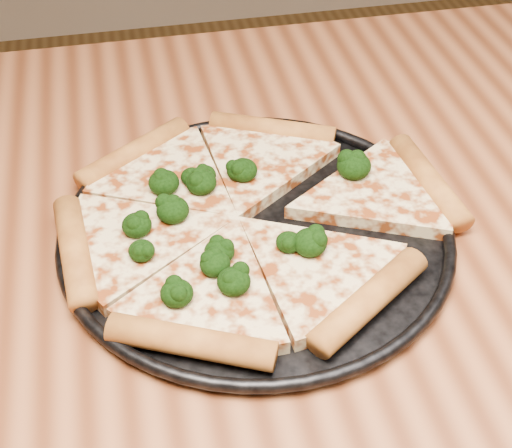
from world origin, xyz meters
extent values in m
cube|color=#99532F|center=(0.00, 0.00, 0.73)|extent=(1.20, 0.90, 0.04)
cylinder|color=black|center=(-0.01, 0.05, 0.75)|extent=(0.34, 0.34, 0.01)
torus|color=black|center=(-0.01, 0.05, 0.76)|extent=(0.36, 0.36, 0.01)
cylinder|color=#CB7B32|center=(0.16, 0.07, 0.77)|extent=(0.04, 0.13, 0.03)
cylinder|color=#CB7B32|center=(0.04, 0.19, 0.77)|extent=(0.13, 0.08, 0.03)
cylinder|color=#CB7B32|center=(-0.11, 0.18, 0.77)|extent=(0.12, 0.10, 0.03)
cylinder|color=#CB7B32|center=(-0.17, 0.04, 0.77)|extent=(0.04, 0.13, 0.03)
cylinder|color=#CB7B32|center=(-0.09, -0.08, 0.77)|extent=(0.13, 0.08, 0.03)
cylinder|color=#CB7B32|center=(0.06, -0.06, 0.77)|extent=(0.12, 0.10, 0.03)
ellipsoid|color=black|center=(-0.12, 0.05, 0.78)|extent=(0.03, 0.03, 0.02)
ellipsoid|color=black|center=(-0.05, 0.01, 0.78)|extent=(0.03, 0.03, 0.02)
ellipsoid|color=black|center=(-0.08, 0.07, 0.78)|extent=(0.03, 0.03, 0.02)
ellipsoid|color=black|center=(-0.09, -0.03, 0.78)|extent=(0.03, 0.03, 0.02)
ellipsoid|color=black|center=(-0.01, 0.11, 0.78)|extent=(0.03, 0.03, 0.02)
ellipsoid|color=black|center=(0.09, 0.10, 0.78)|extent=(0.03, 0.03, 0.02)
ellipsoid|color=black|center=(-0.06, 0.11, 0.78)|extent=(0.02, 0.02, 0.02)
ellipsoid|color=black|center=(0.01, 0.01, 0.78)|extent=(0.02, 0.02, 0.02)
ellipsoid|color=black|center=(-0.09, 0.11, 0.78)|extent=(0.03, 0.03, 0.02)
ellipsoid|color=black|center=(-0.12, 0.02, 0.78)|extent=(0.02, 0.02, 0.02)
ellipsoid|color=black|center=(-0.05, 0.11, 0.78)|extent=(0.02, 0.02, 0.02)
ellipsoid|color=black|center=(0.03, 0.00, 0.78)|extent=(0.03, 0.03, 0.02)
ellipsoid|color=black|center=(-0.05, 0.10, 0.78)|extent=(0.03, 0.03, 0.02)
ellipsoid|color=black|center=(-0.06, -0.01, 0.78)|extent=(0.03, 0.03, 0.02)
ellipsoid|color=black|center=(-0.05, -0.03, 0.78)|extent=(0.03, 0.03, 0.02)
ellipsoid|color=black|center=(-0.01, 0.11, 0.78)|extent=(0.02, 0.02, 0.02)
camera|label=1|loc=(-0.11, -0.44, 1.20)|focal=51.93mm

